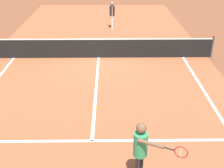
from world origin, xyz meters
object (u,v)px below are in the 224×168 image
object	(u,v)px
net	(98,48)
tennis_ball_mid_court	(96,108)
player_far	(112,12)
player_near	(142,147)

from	to	relation	value
net	tennis_ball_mid_court	world-z (taller)	net
net	player_far	size ratio (longest dim) A/B	6.50
net	tennis_ball_mid_court	distance (m)	4.70
net	player_near	size ratio (longest dim) A/B	6.54
net	tennis_ball_mid_court	bearing A→B (deg)	-89.24
player_far	tennis_ball_mid_court	world-z (taller)	player_far
net	player_far	distance (m)	5.10
tennis_ball_mid_court	player_near	bearing A→B (deg)	-70.74
player_far	net	bearing A→B (deg)	-98.12
player_near	tennis_ball_mid_court	distance (m)	3.64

